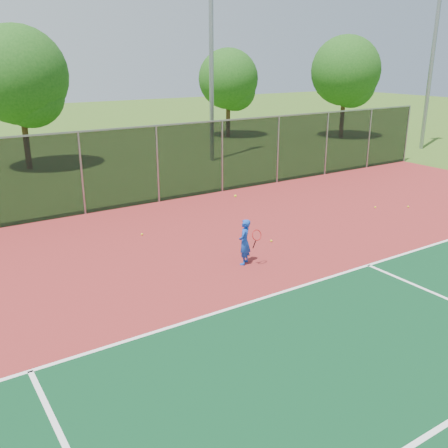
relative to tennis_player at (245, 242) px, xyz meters
name	(u,v)px	position (x,y,z in m)	size (l,w,h in m)	color
ground	(414,335)	(0.80, -4.98, -0.67)	(120.00, 120.00, 0.00)	#345718
court_apron	(343,298)	(0.80, -2.98, -0.66)	(30.00, 20.00, 0.02)	maroon
fence_back	(157,163)	(0.80, 7.02, 0.89)	(30.00, 0.06, 3.03)	black
tennis_player	(245,242)	(0.00, 0.00, 0.00)	(0.59, 0.68, 2.01)	blue
practice_ball_0	(142,234)	(-1.43, 3.72, -0.62)	(0.07, 0.07, 0.07)	yellow
practice_ball_2	(271,241)	(1.70, 0.96, -0.62)	(0.07, 0.07, 0.07)	yellow
practice_ball_3	(408,207)	(8.44, 1.06, -0.62)	(0.07, 0.07, 0.07)	yellow
practice_ball_4	(375,207)	(7.32, 1.69, -0.62)	(0.07, 0.07, 0.07)	yellow
floodlight_n	(211,22)	(7.05, 13.10, 6.53)	(0.90, 0.40, 12.84)	gray
floodlight_ne	(436,27)	(20.19, 9.14, 6.53)	(0.90, 0.40, 12.84)	gray
tree_back_left	(21,80)	(-1.97, 16.27, 3.77)	(4.82, 4.82, 7.07)	#382314
tree_back_mid	(230,82)	(12.79, 19.93, 3.20)	(4.20, 4.20, 6.17)	#382314
tree_back_right	(347,74)	(19.38, 15.14, 3.73)	(4.77, 4.77, 7.01)	#382314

